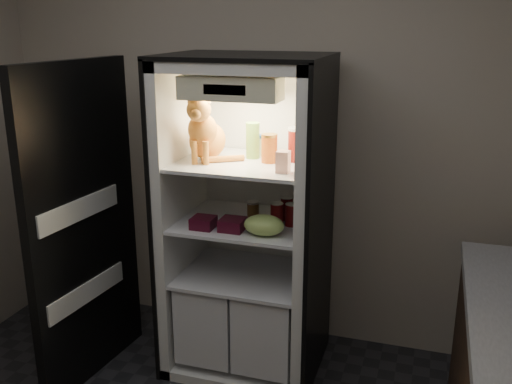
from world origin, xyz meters
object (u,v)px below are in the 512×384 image
pepper_jar (298,144)px  soda_can_c (277,214)px  cream_carton (283,162)px  berry_box_right (232,224)px  salsa_jar (269,148)px  condiment_jar (253,209)px  mayo_tub (265,145)px  tabby_cat (205,134)px  soda_can_b (291,215)px  berry_box_left (203,223)px  soda_can_a (287,208)px  grape_bag (264,225)px  parmesan_shaker (253,140)px  refrigerator (248,241)px

pepper_jar → soda_can_c: pepper_jar is taller
cream_carton → berry_box_right: bearing=-179.3°
salsa_jar → condiment_jar: bearing=157.8°
mayo_tub → pepper_jar: (0.21, -0.08, 0.03)m
condiment_jar → mayo_tub: bearing=70.2°
pepper_jar → salsa_jar: bearing=-151.6°
tabby_cat → salsa_jar: (0.36, 0.05, -0.07)m
salsa_jar → soda_can_b: salsa_jar is taller
pepper_jar → berry_box_left: bearing=-148.3°
salsa_jar → soda_can_a: (0.09, 0.07, -0.36)m
tabby_cat → soda_can_a: bearing=7.9°
soda_can_a → grape_bag: size_ratio=0.60×
cream_carton → grape_bag: size_ratio=0.51×
tabby_cat → parmesan_shaker: bearing=18.9°
salsa_jar → cream_carton: salsa_jar is taller
parmesan_shaker → grape_bag: parmesan_shaker is taller
soda_can_a → soda_can_c: size_ratio=1.00×
pepper_jar → condiment_jar: 0.47m
soda_can_c → refrigerator: bearing=155.2°
tabby_cat → berry_box_right: tabby_cat is taller
cream_carton → grape_bag: 0.36m
soda_can_c → berry_box_right: soda_can_c is taller
salsa_jar → berry_box_left: (-0.32, -0.21, -0.40)m
refrigerator → soda_can_c: bearing=-24.8°
cream_carton → soda_can_b: bearing=86.9°
mayo_tub → grape_bag: (0.10, -0.36, -0.36)m
parmesan_shaker → pepper_jar: 0.26m
soda_can_a → condiment_jar: 0.20m
refrigerator → salsa_jar: (0.14, -0.04, 0.58)m
cream_carton → berry_box_right: (-0.28, -0.00, -0.37)m
mayo_tub → soda_can_b: size_ratio=0.95×
condiment_jar → berry_box_right: 0.24m
tabby_cat → soda_can_a: (0.45, 0.12, -0.43)m
pepper_jar → berry_box_right: (-0.30, -0.27, -0.41)m
tabby_cat → grape_bag: (0.39, -0.16, -0.44)m
soda_can_a → soda_can_b: (0.05, -0.10, -0.00)m
cream_carton → soda_can_c: (-0.07, 0.14, -0.34)m
mayo_tub → soda_can_b: mayo_tub is taller
berry_box_left → mayo_tub: bearing=55.6°
refrigerator → tabby_cat: size_ratio=4.70×
parmesan_shaker → berry_box_left: bearing=-125.5°
mayo_tub → grape_bag: size_ratio=0.55×
salsa_jar → soda_can_c: size_ratio=1.19×
pepper_jar → cream_carton: 0.27m
soda_can_a → mayo_tub: bearing=152.2°
grape_bag → berry_box_left: bearing=179.9°
berry_box_right → refrigerator: bearing=86.5°
soda_can_c → salsa_jar: bearing=140.2°
soda_can_b → soda_can_c: 0.08m
mayo_tub → cream_carton: size_ratio=1.09×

